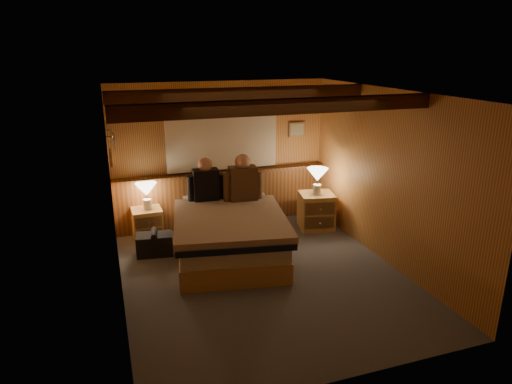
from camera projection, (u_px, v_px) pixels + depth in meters
name	position (u px, v px, depth m)	size (l,w,h in m)	color
floor	(263.00, 276.00, 6.07)	(4.20, 4.20, 0.00)	#515660
ceiling	(264.00, 93.00, 5.34)	(4.20, 4.20, 0.00)	gold
wall_back	(221.00, 155.00, 7.60)	(3.60, 3.60, 0.00)	#DB944E
wall_left	(114.00, 206.00, 5.15)	(4.20, 4.20, 0.00)	#DB944E
wall_right	(387.00, 178.00, 6.26)	(4.20, 4.20, 0.00)	#DB944E
wall_front	(349.00, 262.00, 3.81)	(3.60, 3.60, 0.00)	#DB944E
wainscot	(223.00, 196.00, 7.76)	(3.60, 0.23, 0.94)	brown
curtain_window	(222.00, 136.00, 7.44)	(2.18, 0.09, 1.11)	#4A2812
ceiling_beams	(260.00, 99.00, 5.50)	(3.60, 1.65, 0.16)	#4A2812
coat_rail	(112.00, 139.00, 6.46)	(0.05, 0.55, 0.24)	silver
framed_print	(297.00, 130.00, 7.89)	(0.30, 0.04, 0.25)	#A77F53
bed	(230.00, 235.00, 6.51)	(1.81, 2.18, 0.67)	tan
nightstand_left	(147.00, 224.00, 7.19)	(0.46, 0.42, 0.50)	tan
nightstand_right	(316.00, 211.00, 7.61)	(0.63, 0.59, 0.60)	tan
lamp_left	(146.00, 191.00, 7.02)	(0.33, 0.33, 0.43)	silver
lamp_right	(317.00, 176.00, 7.39)	(0.34, 0.34, 0.44)	silver
person_left	(206.00, 183.00, 6.95)	(0.57, 0.25, 0.69)	black
person_right	(243.00, 181.00, 6.94)	(0.61, 0.26, 0.74)	#4C331E
duffel_bag	(155.00, 244.00, 6.67)	(0.55, 0.37, 0.37)	black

